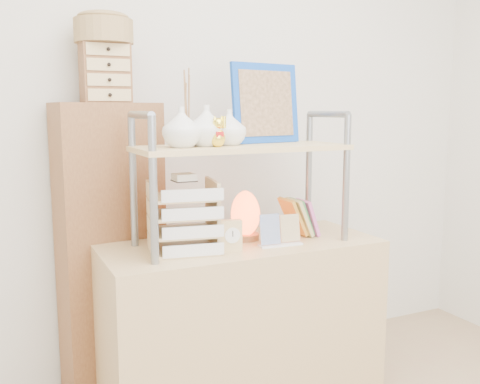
# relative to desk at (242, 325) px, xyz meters

# --- Properties ---
(desk) EXTENTS (1.20, 0.50, 0.75)m
(desk) POSITION_rel_desk_xyz_m (0.00, 0.00, 0.00)
(desk) COLOR tan
(desk) RESTS_ON ground
(cabinet) EXTENTS (0.48, 0.29, 1.35)m
(cabinet) POSITION_rel_desk_xyz_m (-0.49, 0.37, 0.30)
(cabinet) COLOR brown
(cabinet) RESTS_ON ground
(hutch) EXTENTS (0.90, 0.34, 0.77)m
(hutch) POSITION_rel_desk_xyz_m (-0.05, 0.01, 0.82)
(hutch) COLOR gray
(hutch) RESTS_ON desk
(letter_tray) EXTENTS (0.30, 0.29, 0.32)m
(letter_tray) POSITION_rel_desk_xyz_m (-0.27, -0.03, 0.50)
(letter_tray) COLOR #CFB57C
(letter_tray) RESTS_ON desk
(salt_lamp) EXTENTS (0.14, 0.13, 0.22)m
(salt_lamp) POSITION_rel_desk_xyz_m (0.04, 0.05, 0.49)
(salt_lamp) COLOR brown
(salt_lamp) RESTS_ON desk
(desk_clock) EXTENTS (0.10, 0.05, 0.13)m
(desk_clock) POSITION_rel_desk_xyz_m (-0.10, -0.10, 0.44)
(desk_clock) COLOR #D4B872
(desk_clock) RESTS_ON desk
(postcard_stand) EXTENTS (0.20, 0.06, 0.14)m
(postcard_stand) POSITION_rel_desk_xyz_m (0.13, -0.11, 0.41)
(postcard_stand) COLOR white
(postcard_stand) RESTS_ON desk
(drawer_chest) EXTENTS (0.20, 0.16, 0.25)m
(drawer_chest) POSITION_rel_desk_xyz_m (-0.49, 0.35, 1.10)
(drawer_chest) COLOR brown
(drawer_chest) RESTS_ON cabinet
(woven_basket) EXTENTS (0.25, 0.25, 0.10)m
(woven_basket) POSITION_rel_desk_xyz_m (-0.49, 0.35, 1.28)
(woven_basket) COLOR olive
(woven_basket) RESTS_ON drawer_chest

